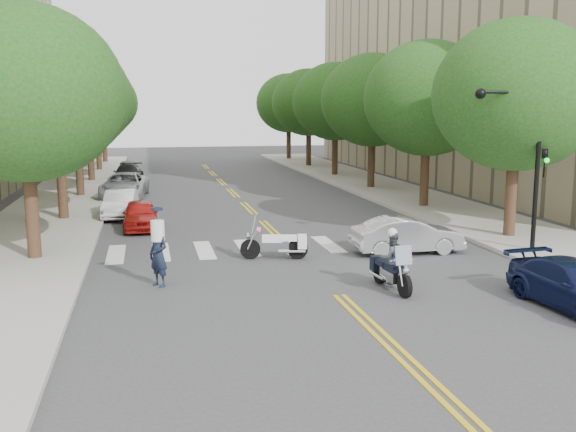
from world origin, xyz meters
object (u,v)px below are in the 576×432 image
object	(u,v)px
convertible	(407,235)
officer_standing	(158,255)
motorcycle_police	(391,262)
motorcycle_parked	(280,244)

from	to	relation	value
convertible	officer_standing	bearing A→B (deg)	106.80
motorcycle_police	officer_standing	world-z (taller)	officer_standing
motorcycle_parked	convertible	size ratio (longest dim) A/B	0.59
motorcycle_police	motorcycle_parked	size ratio (longest dim) A/B	0.96
motorcycle_parked	convertible	distance (m)	4.59
motorcycle_police	convertible	bearing A→B (deg)	-123.36
motorcycle_police	officer_standing	size ratio (longest dim) A/B	1.18
motorcycle_police	officer_standing	bearing A→B (deg)	-20.00
motorcycle_parked	officer_standing	world-z (taller)	officer_standing
motorcycle_parked	convertible	world-z (taller)	motorcycle_parked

